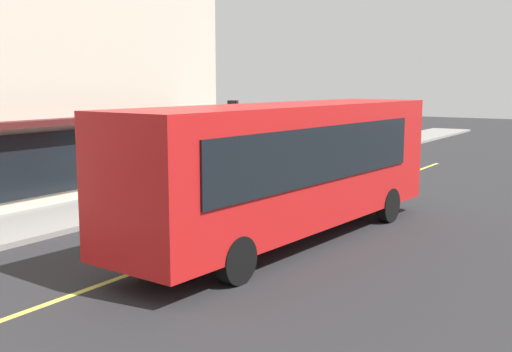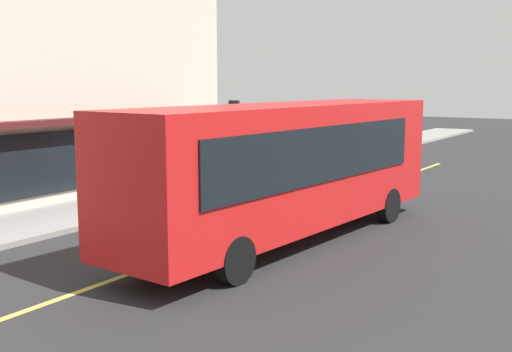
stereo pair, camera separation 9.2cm
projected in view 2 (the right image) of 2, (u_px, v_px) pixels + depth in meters
name	position (u px, v px, depth m)	size (l,w,h in m)	color
ground	(230.00, 238.00, 16.16)	(120.00, 120.00, 0.00)	#28282B
sidewalk	(86.00, 212.00, 19.12)	(80.00, 3.10, 0.15)	gray
lane_centre_stripe	(230.00, 238.00, 16.16)	(36.00, 0.16, 0.01)	#D8D14C
bus	(289.00, 164.00, 15.68)	(11.27, 3.26, 3.50)	red
traffic_light	(235.00, 122.00, 23.85)	(0.30, 0.52, 3.20)	#2D2D33
pedestrian_at_corner	(256.00, 147.00, 27.12)	(0.34, 0.34, 1.78)	black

